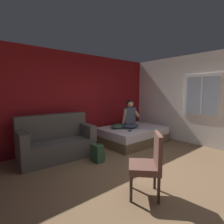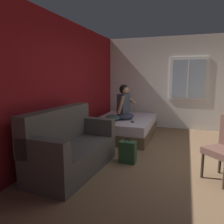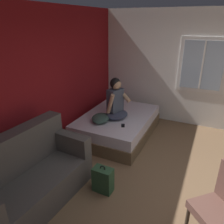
{
  "view_description": "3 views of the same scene",
  "coord_description": "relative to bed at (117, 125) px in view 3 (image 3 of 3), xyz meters",
  "views": [
    {
      "loc": [
        -2.59,
        -1.78,
        1.6
      ],
      "look_at": [
        0.55,
        1.93,
        1.03
      ],
      "focal_mm": 28.0,
      "sensor_mm": 36.0,
      "label": 1
    },
    {
      "loc": [
        -4.05,
        0.43,
        1.58
      ],
      "look_at": [
        0.13,
        1.85,
        0.84
      ],
      "focal_mm": 35.0,
      "sensor_mm": 36.0,
      "label": 2
    },
    {
      "loc": [
        -2.69,
        0.13,
        2.43
      ],
      "look_at": [
        0.73,
        1.74,
        0.84
      ],
      "focal_mm": 35.0,
      "sensor_mm": 36.0,
      "label": 3
    }
  ],
  "objects": [
    {
      "name": "backpack",
      "position": [
        -1.74,
        -0.54,
        -0.04
      ],
      "size": [
        0.24,
        0.31,
        0.46
      ],
      "color": "#2D5133",
      "rests_on": "ground"
    },
    {
      "name": "wall_back_accent",
      "position": [
        -1.39,
        0.93,
        1.11
      ],
      "size": [
        10.35,
        0.16,
        2.7
      ],
      "primitive_type": "cube",
      "color": "maroon",
      "rests_on": "ground"
    },
    {
      "name": "couch",
      "position": [
        -2.36,
        0.3,
        0.16
      ],
      "size": [
        1.75,
        0.93,
        1.04
      ],
      "color": "#514C47",
      "rests_on": "ground"
    },
    {
      "name": "ground_plane",
      "position": [
        -1.39,
        -1.92,
        -0.24
      ],
      "size": [
        40.0,
        40.0,
        0.0
      ],
      "primitive_type": "plane",
      "color": "brown"
    },
    {
      "name": "cell_phone",
      "position": [
        -0.44,
        -0.32,
        0.25
      ],
      "size": [
        0.16,
        0.12,
        0.01
      ],
      "primitive_type": "cube",
      "rotation": [
        0.0,
        0.0,
        5.1
      ],
      "color": "black",
      "rests_on": "bed"
    },
    {
      "name": "side_chair",
      "position": [
        -1.91,
        -2.12,
        0.3
      ],
      "size": [
        0.65,
        0.65,
        0.98
      ],
      "color": "#382D23",
      "rests_on": "ground"
    },
    {
      "name": "person_seated",
      "position": [
        -0.15,
        -0.03,
        0.6
      ],
      "size": [
        0.63,
        0.58,
        0.88
      ],
      "color": "#383D51",
      "rests_on": "bed"
    },
    {
      "name": "wall_side_with_window",
      "position": [
        1.36,
        -1.92,
        1.12
      ],
      "size": [
        0.19,
        6.95,
        2.7
      ],
      "color": "silver",
      "rests_on": "ground"
    },
    {
      "name": "throw_pillow",
      "position": [
        -0.45,
        0.19,
        0.31
      ],
      "size": [
        0.56,
        0.48,
        0.14
      ],
      "primitive_type": "ellipsoid",
      "rotation": [
        0.0,
        0.0,
        0.27
      ],
      "color": "#385147",
      "rests_on": "bed"
    },
    {
      "name": "bed",
      "position": [
        0.0,
        0.0,
        0.0
      ],
      "size": [
        2.01,
        1.44,
        0.48
      ],
      "color": "brown",
      "rests_on": "ground"
    }
  ]
}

